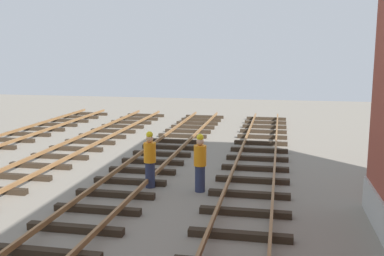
{
  "coord_description": "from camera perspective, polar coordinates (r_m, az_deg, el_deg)",
  "views": [
    {
      "loc": [
        1.6,
        -1.54,
        4.45
      ],
      "look_at": [
        -1.05,
        12.07,
        2.07
      ],
      "focal_mm": 42.53,
      "sensor_mm": 36.0,
      "label": 1
    }
  ],
  "objects": [
    {
      "name": "track_worker_distant",
      "position": [
        14.87,
        -5.3,
        -3.98
      ],
      "size": [
        0.4,
        0.4,
        1.87
      ],
      "color": "#262D4C",
      "rests_on": "ground"
    },
    {
      "name": "track_worker_foreground",
      "position": [
        14.37,
        1.02,
        -4.43
      ],
      "size": [
        0.4,
        0.4,
        1.87
      ],
      "color": "#262D4C",
      "rests_on": "ground"
    }
  ]
}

